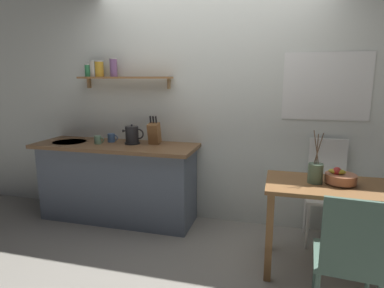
# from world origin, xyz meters

# --- Properties ---
(ground_plane) EXTENTS (14.00, 14.00, 0.00)m
(ground_plane) POSITION_xyz_m (0.00, 0.00, 0.00)
(ground_plane) COLOR gray
(back_wall) EXTENTS (6.80, 0.11, 2.70)m
(back_wall) POSITION_xyz_m (0.21, 0.65, 1.35)
(back_wall) COLOR silver
(back_wall) RESTS_ON ground_plane
(kitchen_counter) EXTENTS (1.83, 0.63, 0.89)m
(kitchen_counter) POSITION_xyz_m (-1.00, 0.32, 0.45)
(kitchen_counter) COLOR slate
(kitchen_counter) RESTS_ON ground_plane
(wall_shelf) EXTENTS (1.10, 0.20, 0.33)m
(wall_shelf) POSITION_xyz_m (-1.13, 0.49, 1.68)
(wall_shelf) COLOR #9E6B3D
(dining_table) EXTENTS (1.03, 0.60, 0.77)m
(dining_table) POSITION_xyz_m (1.18, -0.20, 0.63)
(dining_table) COLOR brown
(dining_table) RESTS_ON ground_plane
(dining_chair_near) EXTENTS (0.43, 0.46, 0.94)m
(dining_chair_near) POSITION_xyz_m (1.21, -0.89, 0.53)
(dining_chair_near) COLOR #4C6B5B
(dining_chair_near) RESTS_ON ground_plane
(dining_chair_far) EXTENTS (0.41, 0.42, 1.02)m
(dining_chair_far) POSITION_xyz_m (1.24, 0.43, 0.56)
(dining_chair_far) COLOR white
(dining_chair_far) RESTS_ON ground_plane
(fruit_bowl) EXTENTS (0.24, 0.24, 0.14)m
(fruit_bowl) POSITION_xyz_m (1.25, -0.17, 0.83)
(fruit_bowl) COLOR #BC704C
(fruit_bowl) RESTS_ON dining_table
(twig_vase) EXTENTS (0.12, 0.12, 0.43)m
(twig_vase) POSITION_xyz_m (1.06, -0.19, 0.86)
(twig_vase) COLOR #567056
(twig_vase) RESTS_ON dining_table
(electric_kettle) EXTENTS (0.25, 0.17, 0.22)m
(electric_kettle) POSITION_xyz_m (-0.81, 0.36, 0.99)
(electric_kettle) COLOR black
(electric_kettle) RESTS_ON kitchen_counter
(knife_block) EXTENTS (0.12, 0.15, 0.32)m
(knife_block) POSITION_xyz_m (-0.57, 0.40, 1.02)
(knife_block) COLOR brown
(knife_block) RESTS_ON kitchen_counter
(coffee_mug_by_sink) EXTENTS (0.12, 0.08, 0.09)m
(coffee_mug_by_sink) POSITION_xyz_m (-1.19, 0.26, 0.94)
(coffee_mug_by_sink) COLOR slate
(coffee_mug_by_sink) RESTS_ON kitchen_counter
(coffee_mug_spare) EXTENTS (0.12, 0.08, 0.10)m
(coffee_mug_spare) POSITION_xyz_m (-1.09, 0.40, 0.94)
(coffee_mug_spare) COLOR #3D5B89
(coffee_mug_spare) RESTS_ON kitchen_counter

